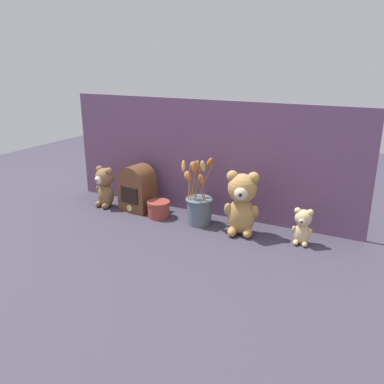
{
  "coord_description": "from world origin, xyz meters",
  "views": [
    {
      "loc": [
        0.81,
        -1.56,
        0.74
      ],
      "look_at": [
        0.0,
        0.02,
        0.15
      ],
      "focal_mm": 38.0,
      "sensor_mm": 36.0,
      "label": 1
    }
  ],
  "objects": [
    {
      "name": "backdrop_wall",
      "position": [
        0.0,
        0.17,
        0.28
      ],
      "size": [
        1.5,
        0.02,
        0.56
      ],
      "color": "#704C70",
      "rests_on": "ground"
    },
    {
      "name": "teddy_bear_small",
      "position": [
        0.51,
        0.02,
        0.08
      ],
      "size": [
        0.08,
        0.08,
        0.16
      ],
      "color": "#DBBC84",
      "rests_on": "ground"
    },
    {
      "name": "teddy_bear_medium",
      "position": [
        -0.5,
        0.01,
        0.11
      ],
      "size": [
        0.12,
        0.11,
        0.21
      ],
      "color": "olive",
      "rests_on": "ground"
    },
    {
      "name": "vintage_radio",
      "position": [
        -0.32,
        0.05,
        0.12
      ],
      "size": [
        0.17,
        0.14,
        0.23
      ],
      "color": "brown",
      "rests_on": "ground"
    },
    {
      "name": "teddy_bear_large",
      "position": [
        0.25,
        0.0,
        0.15
      ],
      "size": [
        0.16,
        0.14,
        0.28
      ],
      "color": "tan",
      "rests_on": "ground"
    },
    {
      "name": "flower_vase",
      "position": [
        0.03,
        0.03,
        0.09
      ],
      "size": [
        0.15,
        0.17,
        0.32
      ],
      "color": "slate",
      "rests_on": "ground"
    },
    {
      "name": "decorative_tin_tall",
      "position": [
        -0.18,
        0.01,
        0.04
      ],
      "size": [
        0.11,
        0.11,
        0.08
      ],
      "color": "#993D33",
      "rests_on": "ground"
    },
    {
      "name": "ground_plane",
      "position": [
        0.0,
        0.0,
        0.0
      ],
      "size": [
        4.0,
        4.0,
        0.0
      ],
      "primitive_type": "plane",
      "color": "#3D3847"
    }
  ]
}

